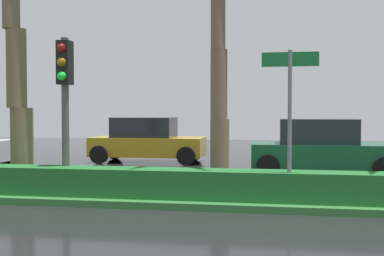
% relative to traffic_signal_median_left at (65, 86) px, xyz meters
% --- Properties ---
extents(ground_plane, '(90.00, 42.00, 0.10)m').
position_rel_traffic_signal_median_left_xyz_m(ground_plane, '(5.93, 2.21, -2.56)').
color(ground_plane, black).
extents(median_strip, '(85.50, 4.00, 0.15)m').
position_rel_traffic_signal_median_left_xyz_m(median_strip, '(5.93, 1.21, -2.43)').
color(median_strip, '#2D6B33').
rests_on(median_strip, ground_plane).
extents(median_hedge, '(76.50, 0.70, 0.60)m').
position_rel_traffic_signal_median_left_xyz_m(median_hedge, '(5.93, -0.19, -2.06)').
color(median_hedge, '#1E6028').
rests_on(median_hedge, median_strip).
extents(traffic_signal_median_left, '(0.28, 0.43, 3.42)m').
position_rel_traffic_signal_median_left_xyz_m(traffic_signal_median_left, '(0.00, 0.00, 0.00)').
color(traffic_signal_median_left, '#4C4C47').
rests_on(traffic_signal_median_left, median_strip).
extents(street_name_sign, '(1.10, 0.08, 3.00)m').
position_rel_traffic_signal_median_left_xyz_m(street_name_sign, '(4.84, -0.36, -0.43)').
color(street_name_sign, slate).
rests_on(street_name_sign, median_strip).
extents(car_in_traffic_second, '(4.30, 2.02, 1.72)m').
position_rel_traffic_signal_median_left_xyz_m(car_in_traffic_second, '(-0.28, 7.96, -1.68)').
color(car_in_traffic_second, '#B28C1E').
rests_on(car_in_traffic_second, ground_plane).
extents(car_in_traffic_third, '(4.30, 2.02, 1.72)m').
position_rel_traffic_signal_median_left_xyz_m(car_in_traffic_third, '(5.98, 5.32, -1.68)').
color(car_in_traffic_third, '#195133').
rests_on(car_in_traffic_third, ground_plane).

